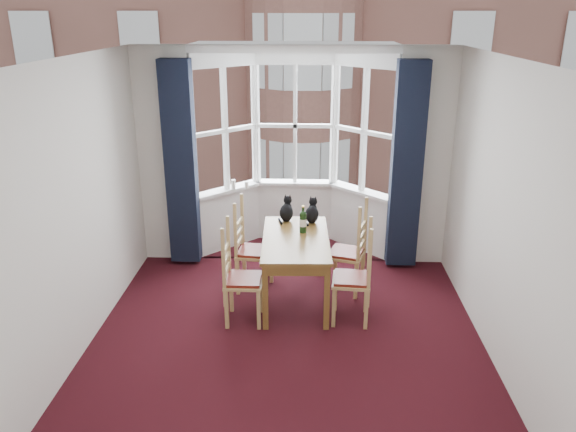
# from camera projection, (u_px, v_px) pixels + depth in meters

# --- Properties ---
(floor) EXTENTS (4.50, 4.50, 0.00)m
(floor) POSITION_uv_depth(u_px,v_px,m) (286.00, 352.00, 5.57)
(floor) COLOR black
(floor) RESTS_ON ground
(ceiling) EXTENTS (4.50, 4.50, 0.00)m
(ceiling) POSITION_uv_depth(u_px,v_px,m) (285.00, 60.00, 4.60)
(ceiling) COLOR white
(ceiling) RESTS_ON floor
(wall_left) EXTENTS (0.00, 4.50, 4.50)m
(wall_left) POSITION_uv_depth(u_px,v_px,m) (69.00, 217.00, 5.16)
(wall_left) COLOR silver
(wall_left) RESTS_ON floor
(wall_right) EXTENTS (0.00, 4.50, 4.50)m
(wall_right) POSITION_uv_depth(u_px,v_px,m) (509.00, 223.00, 5.01)
(wall_right) COLOR silver
(wall_right) RESTS_ON floor
(wall_near) EXTENTS (4.00, 0.00, 4.00)m
(wall_near) POSITION_uv_depth(u_px,v_px,m) (267.00, 368.00, 2.97)
(wall_near) COLOR silver
(wall_near) RESTS_ON floor
(wall_back_pier_left) EXTENTS (0.70, 0.12, 2.80)m
(wall_back_pier_left) POSITION_uv_depth(u_px,v_px,m) (166.00, 157.00, 7.26)
(wall_back_pier_left) COLOR silver
(wall_back_pier_left) RESTS_ON floor
(wall_back_pier_right) EXTENTS (0.70, 0.12, 2.80)m
(wall_back_pier_right) POSITION_uv_depth(u_px,v_px,m) (423.00, 160.00, 7.13)
(wall_back_pier_right) COLOR silver
(wall_back_pier_right) RESTS_ON floor
(bay_window) EXTENTS (2.76, 0.94, 2.80)m
(bay_window) POSITION_uv_depth(u_px,v_px,m) (294.00, 149.00, 7.67)
(bay_window) COLOR white
(bay_window) RESTS_ON floor
(curtain_left) EXTENTS (0.38, 0.22, 2.60)m
(curtain_left) POSITION_uv_depth(u_px,v_px,m) (181.00, 165.00, 7.10)
(curtain_left) COLOR black
(curtain_left) RESTS_ON floor
(curtain_right) EXTENTS (0.38, 0.22, 2.60)m
(curtain_right) POSITION_uv_depth(u_px,v_px,m) (407.00, 167.00, 6.99)
(curtain_right) COLOR black
(curtain_right) RESTS_ON floor
(dining_table) EXTENTS (0.79, 1.41, 0.78)m
(dining_table) POSITION_uv_depth(u_px,v_px,m) (296.00, 246.00, 6.34)
(dining_table) COLOR brown
(dining_table) RESTS_ON floor
(chair_left_near) EXTENTS (0.40, 0.42, 0.92)m
(chair_left_near) POSITION_uv_depth(u_px,v_px,m) (235.00, 281.00, 5.98)
(chair_left_near) COLOR tan
(chair_left_near) RESTS_ON floor
(chair_left_far) EXTENTS (0.44, 0.46, 0.92)m
(chair_left_far) POSITION_uv_depth(u_px,v_px,m) (247.00, 252.00, 6.69)
(chair_left_far) COLOR tan
(chair_left_far) RESTS_ON floor
(chair_right_near) EXTENTS (0.43, 0.45, 0.92)m
(chair_right_near) POSITION_uv_depth(u_px,v_px,m) (360.00, 281.00, 5.99)
(chair_right_near) COLOR tan
(chair_right_near) RESTS_ON floor
(chair_right_far) EXTENTS (0.50, 0.52, 0.92)m
(chair_right_far) POSITION_uv_depth(u_px,v_px,m) (354.00, 255.00, 6.62)
(chair_right_far) COLOR tan
(chair_right_far) RESTS_ON floor
(cat_left) EXTENTS (0.20, 0.26, 0.32)m
(cat_left) POSITION_uv_depth(u_px,v_px,m) (286.00, 211.00, 6.79)
(cat_left) COLOR black
(cat_left) RESTS_ON dining_table
(cat_right) EXTENTS (0.20, 0.25, 0.32)m
(cat_right) POSITION_uv_depth(u_px,v_px,m) (312.00, 213.00, 6.74)
(cat_right) COLOR black
(cat_right) RESTS_ON dining_table
(wine_bottle) EXTENTS (0.08, 0.08, 0.32)m
(wine_bottle) POSITION_uv_depth(u_px,v_px,m) (303.00, 221.00, 6.42)
(wine_bottle) COLOR black
(wine_bottle) RESTS_ON dining_table
(candle_tall) EXTENTS (0.06, 0.06, 0.13)m
(candle_tall) POSITION_uv_depth(u_px,v_px,m) (233.00, 184.00, 7.71)
(candle_tall) COLOR white
(candle_tall) RESTS_ON bay_window
(candle_short) EXTENTS (0.06, 0.06, 0.10)m
(candle_short) POSITION_uv_depth(u_px,v_px,m) (247.00, 185.00, 7.74)
(candle_short) COLOR white
(candle_short) RESTS_ON bay_window
(street) EXTENTS (80.00, 80.00, 0.00)m
(street) POSITION_uv_depth(u_px,v_px,m) (307.00, 155.00, 37.88)
(street) COLOR #333335
(street) RESTS_ON ground
(tenement_building) EXTENTS (18.40, 7.80, 15.20)m
(tenement_building) POSITION_uv_depth(u_px,v_px,m) (305.00, 63.00, 18.16)
(tenement_building) COLOR #90584A
(tenement_building) RESTS_ON street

